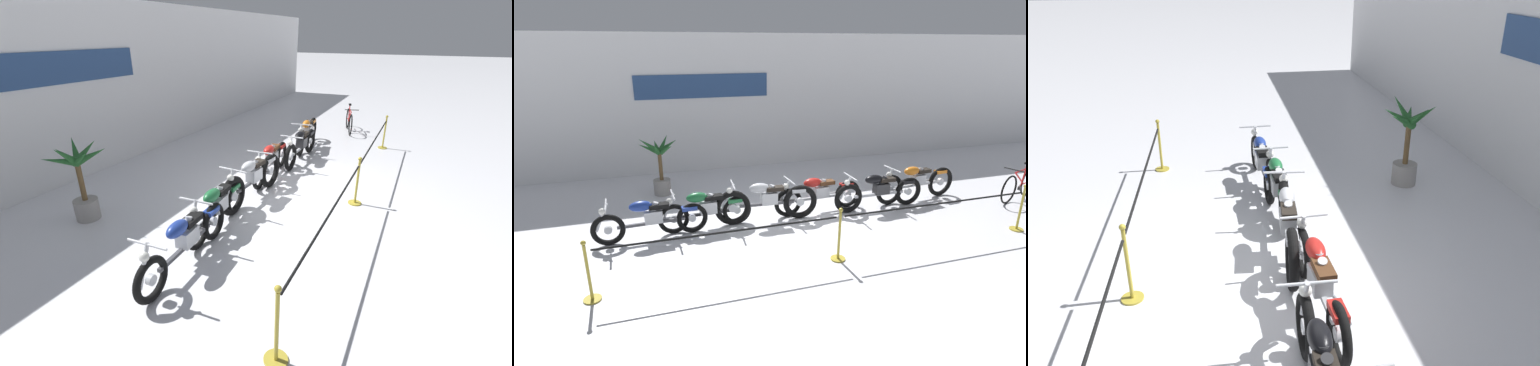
# 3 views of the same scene
# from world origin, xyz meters

# --- Properties ---
(ground_plane) EXTENTS (120.00, 120.00, 0.00)m
(ground_plane) POSITION_xyz_m (0.00, 0.00, 0.00)
(ground_plane) COLOR silver
(back_wall) EXTENTS (28.00, 0.29, 4.20)m
(back_wall) POSITION_xyz_m (-0.01, 5.12, 2.10)
(back_wall) COLOR white
(back_wall) RESTS_ON ground
(motorcycle_blue_0) EXTENTS (2.36, 0.62, 0.91)m
(motorcycle_blue_0) POSITION_xyz_m (-3.29, 0.46, 0.45)
(motorcycle_blue_0) COLOR black
(motorcycle_blue_0) RESTS_ON ground
(motorcycle_green_1) EXTENTS (2.07, 0.62, 0.91)m
(motorcycle_green_1) POSITION_xyz_m (-2.13, 0.61, 0.46)
(motorcycle_green_1) COLOR black
(motorcycle_green_1) RESTS_ON ground
(motorcycle_silver_2) EXTENTS (2.39, 0.62, 0.98)m
(motorcycle_silver_2) POSITION_xyz_m (-0.74, 0.58, 0.49)
(motorcycle_silver_2) COLOR black
(motorcycle_silver_2) RESTS_ON ground
(motorcycle_red_3) EXTENTS (2.30, 0.62, 0.92)m
(motorcycle_red_3) POSITION_xyz_m (0.61, 0.75, 0.46)
(motorcycle_red_3) COLOR black
(motorcycle_red_3) RESTS_ON ground
(motorcycle_black_4) EXTENTS (2.40, 0.62, 0.94)m
(motorcycle_black_4) POSITION_xyz_m (2.10, 0.48, 0.47)
(motorcycle_black_4) COLOR black
(motorcycle_black_4) RESTS_ON ground
(motorcycle_orange_5) EXTENTS (2.45, 0.62, 0.97)m
(motorcycle_orange_5) POSITION_xyz_m (3.33, 0.72, 0.49)
(motorcycle_orange_5) COLOR black
(motorcycle_orange_5) RESTS_ON ground
(bicycle) EXTENTS (1.70, 0.66, 0.98)m
(bicycle) POSITION_xyz_m (5.93, -0.05, 0.40)
(bicycle) COLOR black
(bicycle) RESTS_ON ground
(potted_palm_left_of_row) EXTENTS (1.07, 0.93, 1.66)m
(potted_palm_left_of_row) POSITION_xyz_m (-2.94, 3.11, 0.82)
(potted_palm_left_of_row) COLOR gray
(potted_palm_left_of_row) RESTS_ON ground
(stanchion_far_left) EXTENTS (8.70, 0.28, 1.05)m
(stanchion_far_left) POSITION_xyz_m (-1.29, -1.48, 0.72)
(stanchion_far_left) COLOR gold
(stanchion_far_left) RESTS_ON ground
(stanchion_mid_left) EXTENTS (0.28, 0.28, 1.05)m
(stanchion_mid_left) POSITION_xyz_m (0.05, -1.48, 0.36)
(stanchion_mid_left) COLOR gold
(stanchion_mid_left) RESTS_ON ground
(stanchion_mid_right) EXTENTS (0.28, 0.28, 1.05)m
(stanchion_mid_right) POSITION_xyz_m (4.38, -1.48, 0.36)
(stanchion_mid_right) COLOR gold
(stanchion_mid_right) RESTS_ON ground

